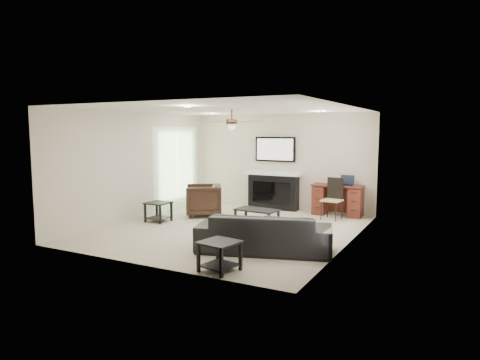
{
  "coord_description": "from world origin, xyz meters",
  "views": [
    {
      "loc": [
        4.31,
        -7.73,
        2.06
      ],
      "look_at": [
        0.13,
        0.23,
        1.03
      ],
      "focal_mm": 32.0,
      "sensor_mm": 36.0,
      "label": 1
    }
  ],
  "objects_px": {
    "coffee_table": "(257,218)",
    "desk": "(338,200)",
    "fireplace_unit": "(273,173)",
    "sofa": "(264,232)",
    "armchair": "(204,200)"
  },
  "relations": [
    {
      "from": "sofa",
      "to": "coffee_table",
      "type": "bearing_deg",
      "value": -77.84
    },
    {
      "from": "fireplace_unit",
      "to": "desk",
      "type": "relative_size",
      "value": 1.57
    },
    {
      "from": "coffee_table",
      "to": "desk",
      "type": "xyz_separation_m",
      "value": [
        1.18,
        2.13,
        0.18
      ]
    },
    {
      "from": "armchair",
      "to": "coffee_table",
      "type": "distance_m",
      "value": 1.8
    },
    {
      "from": "sofa",
      "to": "armchair",
      "type": "bearing_deg",
      "value": -56.78
    },
    {
      "from": "coffee_table",
      "to": "armchair",
      "type": "bearing_deg",
      "value": 167.24
    },
    {
      "from": "fireplace_unit",
      "to": "desk",
      "type": "height_order",
      "value": "fireplace_unit"
    },
    {
      "from": "coffee_table",
      "to": "fireplace_unit",
      "type": "distance_m",
      "value": 2.37
    },
    {
      "from": "sofa",
      "to": "coffee_table",
      "type": "xyz_separation_m",
      "value": [
        -0.9,
        1.6,
        -0.13
      ]
    },
    {
      "from": "sofa",
      "to": "fireplace_unit",
      "type": "relative_size",
      "value": 1.19
    },
    {
      "from": "fireplace_unit",
      "to": "desk",
      "type": "distance_m",
      "value": 1.84
    },
    {
      "from": "armchair",
      "to": "coffee_table",
      "type": "xyz_separation_m",
      "value": [
        1.7,
        -0.55,
        -0.19
      ]
    },
    {
      "from": "armchair",
      "to": "desk",
      "type": "height_order",
      "value": "armchair"
    },
    {
      "from": "sofa",
      "to": "fireplace_unit",
      "type": "distance_m",
      "value": 4.1
    },
    {
      "from": "sofa",
      "to": "armchair",
      "type": "distance_m",
      "value": 3.37
    }
  ]
}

